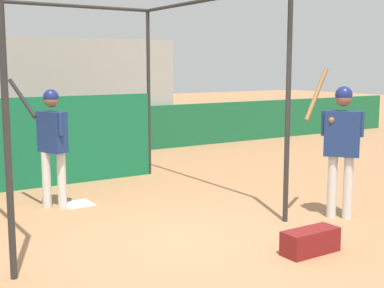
{
  "coord_description": "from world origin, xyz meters",
  "views": [
    {
      "loc": [
        -3.4,
        -5.32,
        2.13
      ],
      "look_at": [
        0.73,
        1.04,
        1.02
      ],
      "focal_mm": 50.0,
      "sensor_mm": 36.0,
      "label": 1
    }
  ],
  "objects": [
    {
      "name": "equipment_bag",
      "position": [
        0.94,
        -1.13,
        0.14
      ],
      "size": [
        0.7,
        0.28,
        0.28
      ],
      "color": "maroon",
      "rests_on": "ground"
    },
    {
      "name": "player_waiting",
      "position": [
        2.31,
        -0.32,
        1.13
      ],
      "size": [
        0.73,
        0.65,
        2.11
      ],
      "rotation": [
        0.0,
        0.0,
        2.24
      ],
      "color": "silver",
      "rests_on": "ground"
    },
    {
      "name": "bleacher_section",
      "position": [
        -0.0,
        8.25,
        1.4
      ],
      "size": [
        7.6,
        3.2,
        2.8
      ],
      "color": "#9E9E99",
      "rests_on": "ground"
    },
    {
      "name": "batting_cage",
      "position": [
        -0.26,
        3.22,
        1.36
      ],
      "size": [
        3.75,
        3.98,
        3.2
      ],
      "color": "#282828",
      "rests_on": "ground"
    },
    {
      "name": "outfield_wall",
      "position": [
        0.0,
        6.59,
        0.56
      ],
      "size": [
        24.0,
        0.12,
        1.12
      ],
      "color": "#196038",
      "rests_on": "ground"
    },
    {
      "name": "ground_plane",
      "position": [
        0.0,
        0.0,
        0.0
      ],
      "size": [
        60.0,
        60.0,
        0.0
      ],
      "primitive_type": "plane",
      "color": "#A8754C"
    },
    {
      "name": "player_batter",
      "position": [
        -0.87,
        2.4,
        1.09
      ],
      "size": [
        0.67,
        0.79,
        1.94
      ],
      "rotation": [
        0.0,
        0.0,
        1.94
      ],
      "color": "silver",
      "rests_on": "ground"
    },
    {
      "name": "home_plate",
      "position": [
        -0.51,
        2.4,
        0.01
      ],
      "size": [
        0.44,
        0.44,
        0.02
      ],
      "color": "white",
      "rests_on": "ground"
    }
  ]
}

